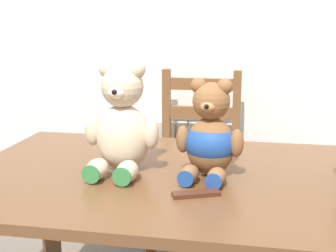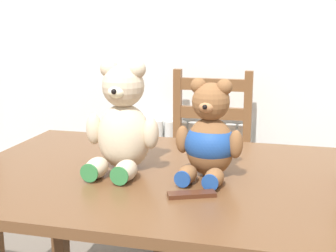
# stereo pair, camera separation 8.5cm
# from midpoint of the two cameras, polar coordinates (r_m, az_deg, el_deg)

# --- Properties ---
(radiator) EXTENTS (0.60, 0.10, 0.64)m
(radiator) POSITION_cam_midpoint_polar(r_m,az_deg,el_deg) (2.63, 0.75, -7.04)
(radiator) COLOR silver
(radiator) RESTS_ON ground_plane
(dining_table) EXTENTS (1.42, 0.90, 0.70)m
(dining_table) POSITION_cam_midpoint_polar(r_m,az_deg,el_deg) (1.51, 0.45, -8.97)
(dining_table) COLOR brown
(dining_table) RESTS_ON ground_plane
(wooden_chair_behind) EXTENTS (0.40, 0.42, 0.93)m
(wooden_chair_behind) POSITION_cam_midpoint_polar(r_m,az_deg,el_deg) (2.33, 2.49, -5.25)
(wooden_chair_behind) COLOR brown
(wooden_chair_behind) RESTS_ON ground_plane
(teddy_bear_left) EXTENTS (0.25, 0.25, 0.35)m
(teddy_bear_left) POSITION_cam_midpoint_polar(r_m,az_deg,el_deg) (1.48, -7.28, 0.15)
(teddy_bear_left) COLOR beige
(teddy_bear_left) RESTS_ON dining_table
(teddy_bear_right) EXTENTS (0.21, 0.23, 0.30)m
(teddy_bear_right) POSITION_cam_midpoint_polar(r_m,az_deg,el_deg) (1.43, 3.46, -1.44)
(teddy_bear_right) COLOR brown
(teddy_bear_right) RESTS_ON dining_table
(chocolate_bar) EXTENTS (0.14, 0.09, 0.01)m
(chocolate_bar) POSITION_cam_midpoint_polar(r_m,az_deg,el_deg) (1.30, 1.57, -8.29)
(chocolate_bar) COLOR #472314
(chocolate_bar) RESTS_ON dining_table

